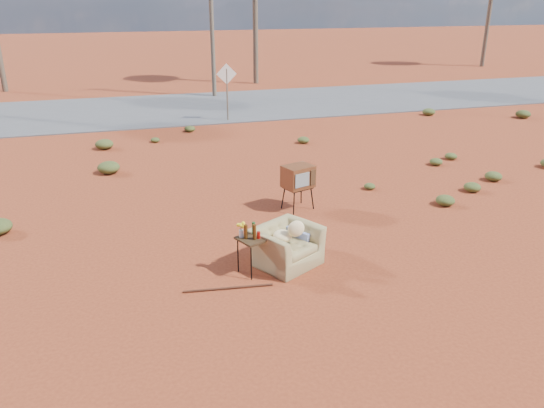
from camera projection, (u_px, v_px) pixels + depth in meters
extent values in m
plane|color=#933A1D|center=(284.00, 266.00, 9.57)|extent=(140.00, 140.00, 0.00)
cube|color=#565659|center=(180.00, 108.00, 22.95)|extent=(140.00, 7.00, 0.04)
imported|color=#978452|center=(286.00, 240.00, 9.47)|extent=(1.31, 1.16, 0.96)
ellipsoid|color=#FBDB99|center=(282.00, 236.00, 9.44)|extent=(0.35, 0.35, 0.20)
ellipsoid|color=#FBDB99|center=(296.00, 229.00, 9.29)|extent=(0.31, 0.15, 0.31)
cube|color=navy|center=(301.00, 240.00, 9.95)|extent=(0.75, 0.85, 0.56)
cube|color=black|center=(298.00, 188.00, 11.96)|extent=(0.68, 0.60, 0.03)
cylinder|color=black|center=(294.00, 203.00, 11.76)|extent=(0.03, 0.03, 0.52)
cylinder|color=black|center=(312.00, 198.00, 12.04)|extent=(0.03, 0.03, 0.52)
cylinder|color=black|center=(283.00, 198.00, 12.06)|extent=(0.03, 0.03, 0.52)
cylinder|color=black|center=(301.00, 193.00, 12.35)|extent=(0.03, 0.03, 0.52)
cube|color=brown|center=(298.00, 176.00, 11.86)|extent=(0.77, 0.68, 0.50)
cube|color=gray|center=(302.00, 180.00, 11.62)|extent=(0.37, 0.14, 0.31)
cube|color=#472D19|center=(313.00, 178.00, 11.78)|extent=(0.14, 0.07, 0.35)
cube|color=#372514|center=(253.00, 239.00, 9.11)|extent=(0.62, 0.62, 0.04)
cylinder|color=black|center=(251.00, 263.00, 8.99)|extent=(0.02, 0.02, 0.66)
cylinder|color=black|center=(268.00, 256.00, 9.21)|extent=(0.02, 0.02, 0.66)
cylinder|color=black|center=(238.00, 255.00, 9.25)|extent=(0.02, 0.02, 0.66)
cylinder|color=black|center=(255.00, 249.00, 9.48)|extent=(0.02, 0.02, 0.66)
cylinder|color=#45250B|center=(246.00, 232.00, 9.03)|extent=(0.07, 0.07, 0.24)
cylinder|color=#45250B|center=(255.00, 232.00, 8.99)|extent=(0.06, 0.06, 0.26)
cylinder|color=#254F22|center=(254.00, 229.00, 9.19)|extent=(0.06, 0.06, 0.22)
cylinder|color=red|center=(259.00, 235.00, 9.05)|extent=(0.06, 0.06, 0.12)
cylinder|color=silver|center=(241.00, 234.00, 9.10)|extent=(0.07, 0.07, 0.13)
ellipsoid|color=yellow|center=(241.00, 225.00, 9.04)|extent=(0.15, 0.15, 0.11)
cylinder|color=#4C2214|center=(228.00, 288.00, 8.81)|extent=(1.49, 0.22, 0.04)
cylinder|color=brown|center=(227.00, 95.00, 20.31)|extent=(0.06, 0.06, 2.00)
cube|color=silver|center=(227.00, 74.00, 20.02)|extent=(0.78, 0.04, 0.78)
cylinder|color=brown|center=(255.00, 17.00, 28.35)|extent=(0.28, 0.28, 7.00)
cylinder|color=brown|center=(489.00, 17.00, 35.58)|extent=(0.28, 0.28, 6.50)
cylinder|color=brown|center=(211.00, 9.00, 24.25)|extent=(0.20, 0.20, 8.00)
ellipsoid|color=#495826|center=(445.00, 200.00, 12.31)|extent=(0.44, 0.44, 0.24)
ellipsoid|color=#495826|center=(109.00, 167.00, 14.52)|extent=(0.60, 0.60, 0.33)
ellipsoid|color=#495826|center=(451.00, 156.00, 15.78)|extent=(0.36, 0.36, 0.20)
ellipsoid|color=#495826|center=(303.00, 140.00, 17.51)|extent=(0.40, 0.40, 0.22)
ellipsoid|color=#495826|center=(155.00, 140.00, 17.63)|extent=(0.30, 0.30, 0.17)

